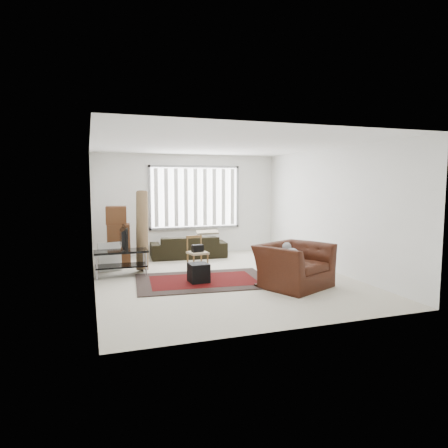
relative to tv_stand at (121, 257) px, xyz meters
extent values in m
plane|color=beige|center=(1.95, -0.88, -0.39)|extent=(6.00, 6.00, 0.00)
cube|color=white|center=(1.95, -0.88, 2.31)|extent=(5.00, 6.00, 0.02)
cube|color=white|center=(1.95, 2.12, 0.96)|extent=(5.00, 0.02, 2.70)
cube|color=white|center=(1.95, -3.88, 0.96)|extent=(5.00, 0.02, 2.70)
cube|color=white|center=(-0.55, -0.88, 0.96)|extent=(0.02, 6.00, 2.70)
cube|color=white|center=(4.45, -0.88, 0.96)|extent=(0.02, 6.00, 2.70)
cube|color=white|center=(2.15, 2.10, 1.16)|extent=(2.40, 0.01, 1.60)
cube|color=gray|center=(2.15, 2.08, 1.16)|extent=(2.52, 0.06, 1.72)
cube|color=white|center=(2.15, 2.04, 1.16)|extent=(2.40, 0.02, 1.55)
cube|color=black|center=(1.50, -0.98, -0.38)|extent=(2.75, 1.97, 0.02)
cube|color=#430606|center=(1.50, -0.98, -0.37)|extent=(2.16, 1.38, 0.00)
cube|color=black|center=(0.00, 0.00, 0.13)|extent=(1.09, 0.49, 0.04)
cube|color=black|center=(0.00, 0.00, -0.18)|extent=(1.05, 0.46, 0.03)
cylinder|color=#B2B2B7|center=(-0.49, -0.21, -0.12)|extent=(0.03, 0.03, 0.55)
cylinder|color=#B2B2B7|center=(0.49, -0.21, -0.12)|extent=(0.03, 0.03, 0.55)
cylinder|color=#B2B2B7|center=(-0.49, 0.21, -0.12)|extent=(0.03, 0.03, 0.55)
cylinder|color=#B2B2B7|center=(0.49, 0.21, -0.12)|extent=(0.03, 0.03, 0.55)
imported|color=black|center=(0.00, 0.00, 0.41)|extent=(0.11, 0.88, 0.51)
cube|color=black|center=(1.38, -1.08, -0.19)|extent=(0.39, 0.39, 0.37)
cube|color=#55321B|center=(0.02, 1.16, -0.14)|extent=(0.61, 0.56, 0.52)
cube|color=#55321B|center=(0.04, 1.13, 0.35)|extent=(0.55, 0.50, 0.46)
cube|color=#55321B|center=(0.00, 1.18, 0.79)|extent=(0.50, 0.50, 0.41)
cube|color=silver|center=(-0.20, 0.58, -0.08)|extent=(0.52, 0.25, 0.64)
cylinder|color=brown|center=(0.52, 0.56, 0.49)|extent=(0.40, 0.86, 1.78)
imported|color=black|center=(1.83, 1.57, -0.02)|extent=(2.00, 0.99, 0.75)
cube|color=#968562|center=(1.68, 0.11, -0.02)|extent=(0.46, 0.46, 0.04)
cylinder|color=brown|center=(1.54, -0.09, -0.21)|extent=(0.04, 0.04, 0.38)
cylinder|color=brown|center=(1.88, -0.03, -0.21)|extent=(0.04, 0.04, 0.38)
cylinder|color=brown|center=(1.48, 0.25, -0.21)|extent=(0.04, 0.04, 0.38)
cylinder|color=brown|center=(1.82, 0.31, -0.21)|extent=(0.04, 0.04, 0.38)
cube|color=brown|center=(1.65, 0.29, 0.33)|extent=(0.38, 0.10, 0.06)
cube|color=brown|center=(1.48, 0.26, 0.17)|extent=(0.04, 0.04, 0.38)
cube|color=brown|center=(1.82, 0.31, 0.17)|extent=(0.04, 0.04, 0.38)
cube|color=black|center=(1.68, 0.11, 0.09)|extent=(0.27, 0.18, 0.16)
imported|color=#36150B|center=(3.00, -1.93, 0.07)|extent=(1.59, 1.51, 0.92)
ellipsoid|color=#59595B|center=(3.00, -1.93, 0.21)|extent=(0.37, 0.41, 0.23)
sphere|color=#59595B|center=(2.93, -1.77, 0.35)|extent=(0.17, 0.17, 0.17)
camera|label=1|loc=(-0.61, -8.46, 1.57)|focal=32.00mm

